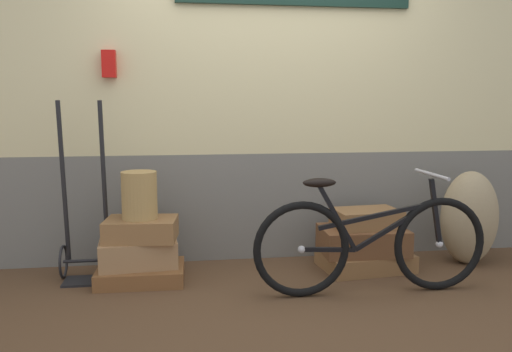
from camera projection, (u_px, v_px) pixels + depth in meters
The scene contains 12 objects.
ground at pixel (283, 294), 3.56m from camera, with size 10.16×5.20×0.06m, color #513823.
station_building at pixel (266, 82), 4.19m from camera, with size 8.16×0.74×2.87m.
suitcase_0 at pixel (141, 274), 3.73m from camera, with size 0.61×0.44×0.11m, color brown.
suitcase_1 at pixel (138, 252), 3.73m from camera, with size 0.54×0.37×0.19m, color #9E754C.
suitcase_2 at pixel (141, 229), 3.70m from camera, with size 0.50×0.34×0.15m, color olive.
suitcase_3 at pixel (365, 260), 4.01m from camera, with size 0.66×0.46×0.13m, color olive.
suitcase_4 at pixel (363, 240), 3.97m from camera, with size 0.64×0.42×0.19m, color brown.
suitcase_5 at pixel (366, 218), 3.96m from camera, with size 0.49×0.32×0.14m, color olive.
wicker_basket at pixel (139, 195), 3.67m from camera, with size 0.25×0.25×0.34m, color #A8844C.
luggage_trolley at pixel (86, 233), 3.76m from camera, with size 0.36×0.34×1.29m.
burlap_sack at pixel (469, 218), 4.10m from camera, with size 0.45×0.38×0.74m, color #9E8966.
bicycle at pixel (371, 244), 3.45m from camera, with size 1.60×0.46×0.81m.
Camera 1 is at (-0.67, -3.35, 1.27)m, focal length 36.48 mm.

